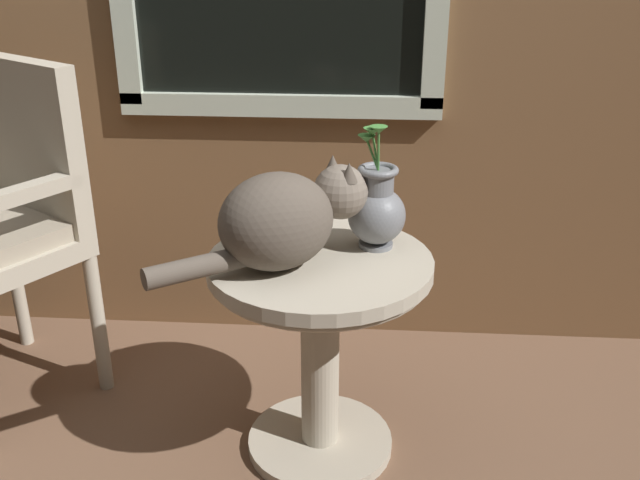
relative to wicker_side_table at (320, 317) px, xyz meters
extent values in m
plane|color=brown|center=(-0.26, -0.10, -0.41)|extent=(6.00, 6.00, 0.00)
cube|color=beige|center=(-0.17, 0.63, 0.41)|extent=(1.02, 0.03, 0.07)
cylinder|color=#B2A893|center=(0.00, 0.00, -0.40)|extent=(0.40, 0.40, 0.03)
cylinder|color=#B2A893|center=(0.00, 0.00, -0.12)|extent=(0.10, 0.10, 0.52)
cylinder|color=#B2A893|center=(0.00, 0.00, 0.15)|extent=(0.57, 0.57, 0.03)
torus|color=#B2A893|center=(0.00, 0.00, 0.12)|extent=(0.55, 0.55, 0.02)
cylinder|color=#B2A893|center=(-1.07, 0.48, -0.18)|extent=(0.04, 0.04, 0.46)
cylinder|color=#B2A893|center=(-0.70, 0.24, -0.18)|extent=(0.04, 0.04, 0.46)
cube|color=#B2A893|center=(-0.89, 0.35, 0.35)|extent=(0.44, 0.31, 0.49)
cube|color=#B2A893|center=(-0.82, 0.06, 0.29)|extent=(0.28, 0.40, 0.04)
ellipsoid|color=brown|center=(-0.10, -0.05, 0.29)|extent=(0.37, 0.36, 0.24)
sphere|color=#76695D|center=(0.05, 0.05, 0.33)|extent=(0.14, 0.14, 0.14)
cone|color=brown|center=(0.07, 0.02, 0.39)|extent=(0.04, 0.04, 0.05)
cone|color=brown|center=(0.03, 0.08, 0.39)|extent=(0.04, 0.04, 0.05)
cylinder|color=brown|center=(-0.27, -0.17, 0.22)|extent=(0.24, 0.19, 0.05)
cylinder|color=slate|center=(0.14, 0.08, 0.18)|extent=(0.09, 0.09, 0.01)
ellipsoid|color=slate|center=(0.14, 0.08, 0.25)|extent=(0.15, 0.15, 0.15)
cylinder|color=slate|center=(0.14, 0.08, 0.34)|extent=(0.08, 0.08, 0.06)
torus|color=slate|center=(0.14, 0.08, 0.38)|extent=(0.10, 0.10, 0.02)
cylinder|color=#47893D|center=(0.13, 0.08, 0.43)|extent=(0.02, 0.01, 0.10)
cone|color=#47893D|center=(0.12, 0.08, 0.48)|extent=(0.04, 0.04, 0.02)
cylinder|color=#47893D|center=(0.14, 0.07, 0.43)|extent=(0.01, 0.03, 0.11)
cone|color=#47893D|center=(0.14, 0.07, 0.48)|extent=(0.04, 0.04, 0.02)
cylinder|color=#47893D|center=(0.12, 0.08, 0.42)|extent=(0.04, 0.01, 0.08)
cone|color=#47893D|center=(0.11, 0.09, 0.46)|extent=(0.04, 0.04, 0.02)
camera|label=1|loc=(0.12, -1.64, 0.94)|focal=40.69mm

